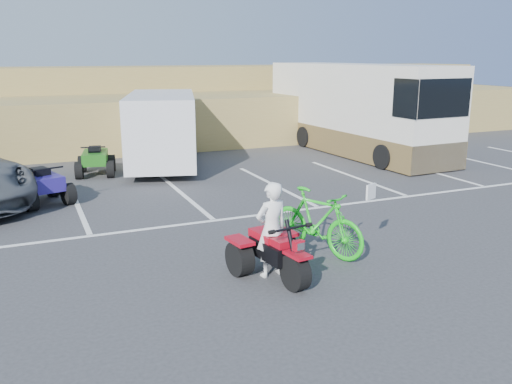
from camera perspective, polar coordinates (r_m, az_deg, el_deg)
name	(u,v)px	position (r m, az deg, el deg)	size (l,w,h in m)	color
ground	(257,256)	(10.12, 0.10, -6.74)	(100.00, 100.00, 0.00)	#333336
parking_stripes	(225,199)	(14.02, -3.29, -0.74)	(28.00, 5.16, 0.01)	white
grass_embankment	(115,107)	(24.54, -14.65, 8.63)	(40.00, 8.50, 3.10)	olive
red_trike_atv	(276,278)	(9.16, 2.13, -9.05)	(1.18, 1.57, 1.02)	#A00918
rider	(272,230)	(8.99, 1.65, -3.98)	(0.59, 0.39, 1.62)	white
green_dirt_bike	(317,222)	(10.12, 6.43, -3.13)	(0.58, 2.05, 1.23)	#14BF19
cargo_trailer	(162,128)	(18.05, -9.84, 6.63)	(3.38, 5.51, 2.40)	silver
rv_motorhome	(354,115)	(21.10, 10.31, 7.99)	(2.73, 9.15, 3.25)	silver
quad_atv_blue	(43,203)	(14.62, -21.50, -1.12)	(1.16, 1.55, 1.01)	navy
quad_atv_green	(97,175)	(17.57, -16.44, 1.75)	(1.13, 1.52, 0.99)	#1A5C15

